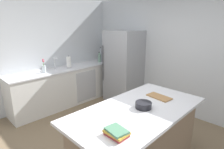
# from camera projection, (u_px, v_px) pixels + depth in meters

# --- Properties ---
(wall_rear) EXTENTS (6.00, 0.10, 2.60)m
(wall_rear) POSITION_uv_depth(u_px,v_px,m) (177.00, 55.00, 4.11)
(wall_rear) COLOR silver
(wall_rear) RESTS_ON ground_plane
(wall_left) EXTENTS (0.10, 6.00, 2.60)m
(wall_left) POSITION_uv_depth(u_px,v_px,m) (31.00, 54.00, 4.24)
(wall_left) COLOR silver
(wall_left) RESTS_ON ground_plane
(counter_run_left) EXTENTS (0.66, 2.84, 0.93)m
(counter_run_left) POSITION_uv_depth(u_px,v_px,m) (68.00, 85.00, 4.69)
(counter_run_left) COLOR silver
(counter_run_left) RESTS_ON ground_plane
(kitchen_island) EXTENTS (1.00, 1.95, 0.92)m
(kitchen_island) POSITION_uv_depth(u_px,v_px,m) (137.00, 139.00, 2.54)
(kitchen_island) COLOR #8E755B
(kitchen_island) RESTS_ON ground_plane
(refrigerator) EXTENTS (0.81, 0.76, 1.82)m
(refrigerator) POSITION_uv_depth(u_px,v_px,m) (124.00, 67.00, 4.76)
(refrigerator) COLOR #93969B
(refrigerator) RESTS_ON ground_plane
(sink_faucet) EXTENTS (0.15, 0.05, 0.30)m
(sink_faucet) POSITION_uv_depth(u_px,v_px,m) (55.00, 63.00, 4.37)
(sink_faucet) COLOR silver
(sink_faucet) RESTS_ON counter_run_left
(flower_vase) EXTENTS (0.08, 0.08, 0.31)m
(flower_vase) POSITION_uv_depth(u_px,v_px,m) (44.00, 68.00, 4.10)
(flower_vase) COLOR silver
(flower_vase) RESTS_ON counter_run_left
(paper_towel_roll) EXTENTS (0.14, 0.14, 0.31)m
(paper_towel_roll) POSITION_uv_depth(u_px,v_px,m) (69.00, 62.00, 4.55)
(paper_towel_roll) COLOR gray
(paper_towel_roll) RESTS_ON counter_run_left
(whiskey_bottle) EXTENTS (0.08, 0.08, 0.31)m
(whiskey_bottle) POSITION_uv_depth(u_px,v_px,m) (104.00, 56.00, 5.45)
(whiskey_bottle) COLOR brown
(whiskey_bottle) RESTS_ON counter_run_left
(vinegar_bottle) EXTENTS (0.06, 0.06, 0.27)m
(vinegar_bottle) POSITION_uv_depth(u_px,v_px,m) (104.00, 57.00, 5.34)
(vinegar_bottle) COLOR #994C23
(vinegar_bottle) RESTS_ON counter_run_left
(soda_bottle) EXTENTS (0.08, 0.08, 0.40)m
(soda_bottle) POSITION_uv_depth(u_px,v_px,m) (101.00, 56.00, 5.27)
(soda_bottle) COLOR silver
(soda_bottle) RESTS_ON counter_run_left
(gin_bottle) EXTENTS (0.08, 0.08, 0.28)m
(gin_bottle) POSITION_uv_depth(u_px,v_px,m) (99.00, 58.00, 5.19)
(gin_bottle) COLOR #8CB79E
(gin_bottle) RESTS_ON counter_run_left
(cookbook_stack) EXTENTS (0.24, 0.19, 0.07)m
(cookbook_stack) POSITION_uv_depth(u_px,v_px,m) (117.00, 132.00, 1.83)
(cookbook_stack) COLOR #A83338
(cookbook_stack) RESTS_ON kitchen_island
(mixing_bowl) EXTENTS (0.21, 0.21, 0.08)m
(mixing_bowl) POSITION_uv_depth(u_px,v_px,m) (143.00, 105.00, 2.42)
(mixing_bowl) COLOR black
(mixing_bowl) RESTS_ON kitchen_island
(cutting_board) EXTENTS (0.37, 0.22, 0.02)m
(cutting_board) POSITION_uv_depth(u_px,v_px,m) (159.00, 97.00, 2.77)
(cutting_board) COLOR #9E7042
(cutting_board) RESTS_ON kitchen_island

